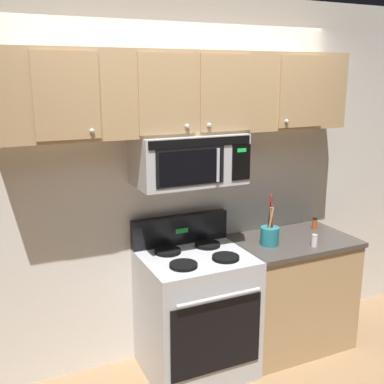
{
  "coord_description": "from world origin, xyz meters",
  "views": [
    {
      "loc": [
        -1.33,
        -2.39,
        2.14
      ],
      "look_at": [
        0.0,
        0.49,
        1.35
      ],
      "focal_mm": 43.93,
      "sensor_mm": 36.0,
      "label": 1
    }
  ],
  "objects_px": {
    "stove_range": "(196,311)",
    "utensil_crock_teal": "(270,234)",
    "salt_shaker": "(314,241)",
    "spice_jar": "(315,223)",
    "over_range_microwave": "(189,159)"
  },
  "relations": [
    {
      "from": "stove_range",
      "to": "utensil_crock_teal",
      "type": "distance_m",
      "value": 0.79
    },
    {
      "from": "salt_shaker",
      "to": "spice_jar",
      "type": "xyz_separation_m",
      "value": [
        0.27,
        0.33,
        0.0
      ]
    },
    {
      "from": "utensil_crock_teal",
      "to": "stove_range",
      "type": "bearing_deg",
      "value": 177.02
    },
    {
      "from": "stove_range",
      "to": "over_range_microwave",
      "type": "height_order",
      "value": "over_range_microwave"
    },
    {
      "from": "over_range_microwave",
      "to": "spice_jar",
      "type": "distance_m",
      "value": 1.31
    },
    {
      "from": "over_range_microwave",
      "to": "salt_shaker",
      "type": "relative_size",
      "value": 8.33
    },
    {
      "from": "stove_range",
      "to": "salt_shaker",
      "type": "height_order",
      "value": "stove_range"
    },
    {
      "from": "utensil_crock_teal",
      "to": "spice_jar",
      "type": "xyz_separation_m",
      "value": [
        0.55,
        0.16,
        -0.03
      ]
    },
    {
      "from": "stove_range",
      "to": "over_range_microwave",
      "type": "bearing_deg",
      "value": 90.14
    },
    {
      "from": "utensil_crock_teal",
      "to": "salt_shaker",
      "type": "distance_m",
      "value": 0.33
    },
    {
      "from": "stove_range",
      "to": "utensil_crock_teal",
      "type": "bearing_deg",
      "value": -2.98
    },
    {
      "from": "stove_range",
      "to": "utensil_crock_teal",
      "type": "xyz_separation_m",
      "value": [
        0.6,
        -0.03,
        0.51
      ]
    },
    {
      "from": "stove_range",
      "to": "utensil_crock_teal",
      "type": "relative_size",
      "value": 2.85
    },
    {
      "from": "over_range_microwave",
      "to": "utensil_crock_teal",
      "type": "distance_m",
      "value": 0.86
    },
    {
      "from": "stove_range",
      "to": "salt_shaker",
      "type": "bearing_deg",
      "value": -12.77
    }
  ]
}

